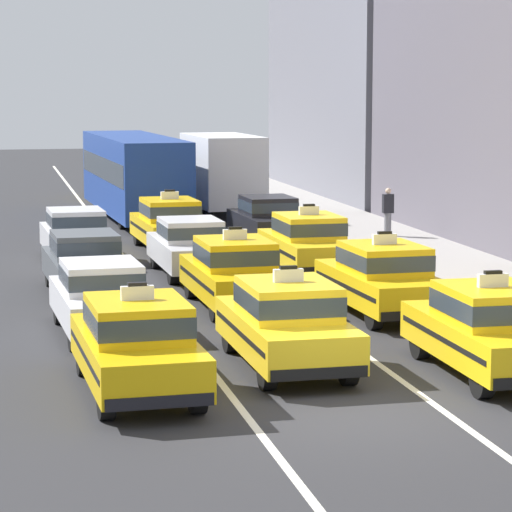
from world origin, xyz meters
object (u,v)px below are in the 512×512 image
sedan_left_third (85,261)px  pedestrian_near_crosswalk (388,212)px  taxi_center_second (234,272)px  taxi_right_nearest (489,328)px  sedan_center_third (190,245)px  taxi_right_third (308,242)px  taxi_center_sixth (113,179)px  taxi_left_nearest (137,344)px  box_truck_right_fifth (218,172)px  sedan_left_second (101,296)px  taxi_center_fourth (169,223)px  bus_center_fifth (134,172)px  taxi_right_second (382,278)px  taxi_center_nearest (287,322)px  sedan_right_fourth (267,218)px  sedan_left_fourth (76,233)px

sedan_left_third → pedestrian_near_crosswalk: 13.74m
taxi_center_second → taxi_right_nearest: same height
sedan_center_third → taxi_right_third: bearing=-5.8°
taxi_center_sixth → pedestrian_near_crosswalk: bearing=-66.3°
taxi_left_nearest → box_truck_right_fifth: size_ratio=0.65×
sedan_left_second → taxi_center_second: taxi_center_second is taller
taxi_center_fourth → bus_center_fifth: 9.53m
taxi_right_third → taxi_right_second: bearing=-89.2°
sedan_left_third → sedan_center_third: 3.94m
sedan_left_second → box_truck_right_fifth: 22.85m
taxi_center_second → box_truck_right_fifth: (3.22, 19.43, 0.90)m
taxi_left_nearest → taxi_right_nearest: 6.41m
taxi_right_third → sedan_left_third: bearing=-161.5°
taxi_center_second → taxi_center_fourth: size_ratio=0.99×
taxi_right_second → box_truck_right_fifth: bearing=89.8°
taxi_center_sixth → taxi_right_third: bearing=-82.5°
sedan_center_third → bus_center_fifth: (0.13, 14.49, 0.97)m
sedan_left_third → taxi_center_second: taxi_center_second is taller
taxi_center_sixth → pedestrian_near_crosswalk: taxi_center_sixth is taller
taxi_center_sixth → taxi_right_third: (3.10, -23.54, 0.00)m
taxi_center_nearest → sedan_right_fourth: bearing=78.4°
sedan_left_second → taxi_center_nearest: 4.88m
sedan_left_fourth → box_truck_right_fifth: box_truck_right_fifth is taller
taxi_center_second → taxi_center_sixth: size_ratio=1.00×
sedan_left_third → sedan_left_fourth: (0.17, 5.76, 0.00)m
taxi_left_nearest → taxi_center_nearest: same height
sedan_left_second → taxi_right_nearest: taxi_right_nearest is taller
bus_center_fifth → taxi_left_nearest: bearing=-96.5°
bus_center_fifth → taxi_right_nearest: bus_center_fifth is taller
taxi_right_third → box_truck_right_fifth: (0.16, 14.62, 0.90)m
taxi_center_fourth → pedestrian_near_crosswalk: size_ratio=2.85×
taxi_left_nearest → taxi_right_third: bearing=63.1°
taxi_center_second → taxi_center_nearest: bearing=-92.1°
sedan_left_fourth → taxi_right_nearest: 17.20m
taxi_center_fourth → pedestrian_near_crosswalk: 7.65m
taxi_center_nearest → sedan_left_third: bearing=109.0°
taxi_right_nearest → sedan_right_fourth: (0.11, 18.71, -0.03)m
taxi_center_nearest → sedan_right_fourth: 17.73m
taxi_center_second → box_truck_right_fifth: size_ratio=0.65×
taxi_center_sixth → taxi_right_nearest: bearing=-84.8°
taxi_right_third → sedan_left_second: bearing=-131.5°
sedan_left_fourth → taxi_right_second: (6.27, -10.03, 0.03)m
bus_center_fifth → taxi_right_third: bus_center_fifth is taller
sedan_left_third → taxi_right_third: size_ratio=0.95×
taxi_left_nearest → box_truck_right_fifth: box_truck_right_fifth is taller
sedan_left_third → box_truck_right_fifth: (6.52, 16.74, 0.93)m
sedan_left_fourth → taxi_center_fourth: size_ratio=0.94×
sedan_left_second → taxi_center_fourth: bearing=75.4°
taxi_left_nearest → sedan_left_third: size_ratio=1.06×
taxi_center_sixth → sedan_right_fourth: taxi_center_sixth is taller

